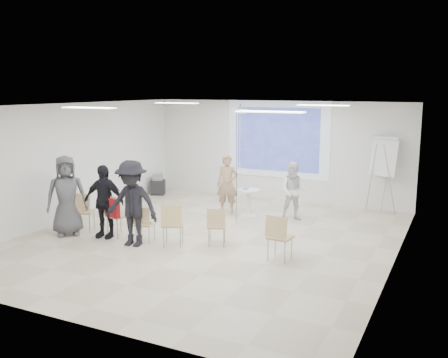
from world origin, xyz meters
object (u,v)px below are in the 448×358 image
at_px(player_right, 294,188).
at_px(chair_left_mid, 116,212).
at_px(chair_left_inner, 144,221).
at_px(laptop, 146,222).
at_px(player_left, 227,180).
at_px(audience_outer, 66,191).
at_px(audience_left, 104,196).
at_px(pedestal_table, 248,201).
at_px(chair_center, 172,222).
at_px(chair_right_inner, 217,224).
at_px(chair_far_left, 83,209).
at_px(av_cart, 158,185).
at_px(chair_right_far, 279,234).
at_px(flipchart_easel, 384,157).
at_px(audience_mid, 132,198).

xyz_separation_m(player_right, chair_left_mid, (-3.19, -3.22, -0.26)).
bearing_deg(chair_left_mid, chair_left_inner, 10.37).
relative_size(chair_left_mid, laptop, 3.26).
height_order(player_left, audience_outer, audience_outer).
bearing_deg(audience_left, pedestal_table, 46.29).
xyz_separation_m(pedestal_table, chair_center, (-0.45, -3.08, 0.14)).
bearing_deg(chair_center, chair_right_inner, 7.15).
xyz_separation_m(pedestal_table, chair_far_left, (-2.96, -3.03, 0.15)).
bearing_deg(audience_outer, av_cart, 51.78).
height_order(chair_far_left, chair_right_far, chair_far_left).
distance_m(pedestal_table, flipchart_easel, 3.87).
distance_m(chair_left_inner, audience_outer, 2.04).
distance_m(chair_right_inner, av_cart, 5.64).
distance_m(audience_mid, flipchart_easel, 6.96).
bearing_deg(player_left, chair_right_inner, -84.18).
bearing_deg(audience_outer, chair_right_far, -40.59).
distance_m(player_right, chair_left_mid, 4.54).
bearing_deg(audience_left, audience_outer, -173.92).
relative_size(chair_center, chair_right_inner, 1.12).
height_order(chair_left_inner, laptop, chair_left_inner).
relative_size(player_left, chair_left_mid, 1.88).
relative_size(player_left, laptop, 6.12).
height_order(chair_left_mid, chair_right_far, chair_left_mid).
bearing_deg(audience_left, chair_left_inner, -6.12).
distance_m(pedestal_table, player_left, 0.84).
height_order(chair_left_mid, av_cart, chair_left_mid).
xyz_separation_m(pedestal_table, player_left, (-0.67, 0.10, 0.49)).
height_order(chair_far_left, chair_left_mid, chair_left_mid).
height_order(chair_left_inner, audience_left, audience_left).
bearing_deg(chair_left_mid, audience_outer, -146.69).
xyz_separation_m(player_left, player_right, (1.84, 0.11, -0.07)).
height_order(laptop, audience_mid, audience_mid).
bearing_deg(chair_right_far, chair_center, -173.19).
height_order(chair_right_far, audience_outer, audience_outer).
bearing_deg(flipchart_easel, chair_left_mid, -115.74).
relative_size(pedestal_table, chair_left_mid, 0.78).
xyz_separation_m(player_left, chair_right_far, (2.56, -3.05, -0.35)).
relative_size(chair_far_left, flipchart_easel, 0.46).
xyz_separation_m(chair_center, laptop, (-0.75, 0.08, -0.12)).
relative_size(chair_far_left, chair_right_inner, 1.13).
height_order(chair_right_inner, av_cart, chair_right_inner).
bearing_deg(pedestal_table, av_cart, 160.72).
relative_size(player_left, player_right, 1.09).
bearing_deg(audience_mid, chair_right_inner, 18.72).
xyz_separation_m(chair_far_left, flipchart_easel, (6.06, 5.05, 0.96)).
relative_size(chair_right_inner, audience_outer, 0.41).
height_order(chair_right_inner, laptop, chair_right_inner).
bearing_deg(audience_mid, laptop, 70.44).
bearing_deg(chair_far_left, audience_left, -30.23).
bearing_deg(player_right, chair_left_inner, -142.18).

